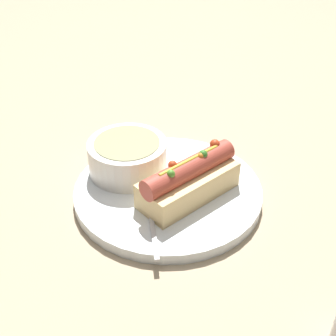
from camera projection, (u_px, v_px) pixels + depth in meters
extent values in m
plane|color=tan|center=(168.00, 196.00, 0.69)|extent=(4.00, 4.00, 0.00)
cylinder|color=white|center=(168.00, 192.00, 0.68)|extent=(0.27, 0.27, 0.02)
cube|color=#E5C17F|center=(188.00, 185.00, 0.65)|extent=(0.15, 0.09, 0.04)
cylinder|color=#B24738|center=(189.00, 169.00, 0.64)|extent=(0.15, 0.06, 0.03)
sphere|color=#518C2D|center=(171.00, 174.00, 0.60)|extent=(0.01, 0.01, 0.01)
sphere|color=orange|center=(200.00, 156.00, 0.64)|extent=(0.01, 0.01, 0.01)
sphere|color=#C63F1E|center=(215.00, 144.00, 0.66)|extent=(0.01, 0.01, 0.01)
sphere|color=#387A28|center=(203.00, 154.00, 0.64)|extent=(0.01, 0.01, 0.01)
sphere|color=#C63F1E|center=(172.00, 165.00, 0.62)|extent=(0.01, 0.01, 0.01)
cylinder|color=gold|center=(189.00, 160.00, 0.63)|extent=(0.11, 0.02, 0.01)
cylinder|color=silver|center=(128.00, 157.00, 0.70)|extent=(0.12, 0.12, 0.05)
cylinder|color=#8C8E60|center=(127.00, 146.00, 0.69)|extent=(0.10, 0.10, 0.01)
cube|color=#B7B7BC|center=(152.00, 222.00, 0.62)|extent=(0.06, 0.13, 0.00)
ellipsoid|color=#B7B7BC|center=(146.00, 180.00, 0.69)|extent=(0.04, 0.04, 0.01)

